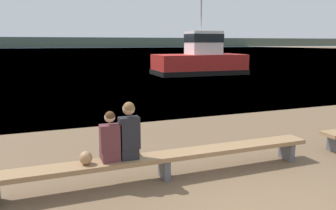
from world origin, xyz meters
name	(u,v)px	position (x,y,z in m)	size (l,w,h in m)	color
water_surface	(50,50)	(0.00, 126.86, 0.00)	(240.00, 240.00, 0.00)	#426B8E
far_shoreline	(47,42)	(0.00, 183.64, 2.62)	(600.00, 12.00, 5.23)	#424738
bench_main	(164,159)	(-0.89, 2.32, 0.41)	(6.53, 0.48, 0.50)	#8E6B47
person_left	(110,140)	(-1.92, 2.34, 0.88)	(0.37, 0.43, 0.94)	#56282D
person_right	(129,134)	(-1.58, 2.33, 0.98)	(0.37, 0.44, 1.08)	black
shopping_bag	(86,158)	(-2.37, 2.31, 0.62)	(0.23, 0.23, 0.24)	#9E754C
tugboat_red	(200,61)	(9.33, 21.38, 1.11)	(7.64, 3.89, 6.43)	red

